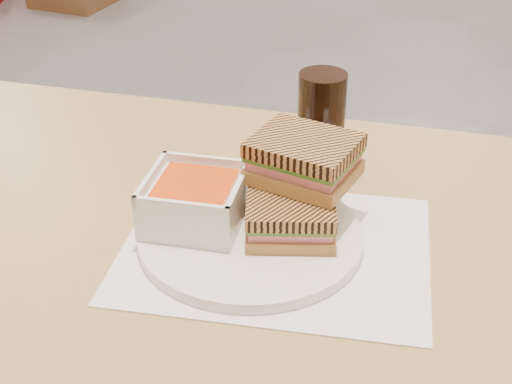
% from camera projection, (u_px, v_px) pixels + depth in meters
% --- Properties ---
extents(main_table, '(1.23, 0.76, 0.75)m').
position_uv_depth(main_table, '(159.00, 278.00, 1.05)').
color(main_table, '#A47F4B').
rests_on(main_table, ground).
extents(tray_liner, '(0.39, 0.30, 0.00)m').
position_uv_depth(tray_liner, '(276.00, 249.00, 0.92)').
color(tray_liner, white).
rests_on(tray_liner, main_table).
extents(plate, '(0.28, 0.28, 0.02)m').
position_uv_depth(plate, '(250.00, 237.00, 0.92)').
color(plate, white).
rests_on(plate, tray_liner).
extents(soup_bowl, '(0.12, 0.12, 0.06)m').
position_uv_depth(soup_bowl, '(195.00, 202.00, 0.93)').
color(soup_bowl, white).
rests_on(soup_bowl, plate).
extents(panini_lower, '(0.12, 0.11, 0.05)m').
position_uv_depth(panini_lower, '(290.00, 218.00, 0.90)').
color(panini_lower, '#A47D3D').
rests_on(panini_lower, plate).
extents(panini_upper, '(0.15, 0.14, 0.06)m').
position_uv_depth(panini_upper, '(304.00, 159.00, 0.92)').
color(panini_upper, '#A47D3D').
rests_on(panini_upper, panini_lower).
extents(cola_glass, '(0.07, 0.07, 0.15)m').
position_uv_depth(cola_glass, '(321.00, 122.00, 1.06)').
color(cola_glass, black).
rests_on(cola_glass, main_table).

